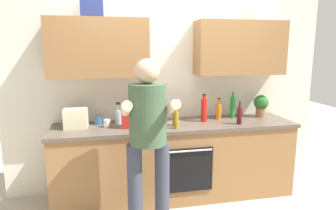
{
  "coord_description": "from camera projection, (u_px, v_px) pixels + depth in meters",
  "views": [
    {
      "loc": [
        -0.78,
        -3.29,
        1.77
      ],
      "look_at": [
        -0.11,
        -0.1,
        1.15
      ],
      "focal_mm": 31.91,
      "sensor_mm": 36.0,
      "label": 1
    }
  ],
  "objects": [
    {
      "name": "bottle_water",
      "position": [
        118.0,
        115.0,
        3.48
      ],
      "size": [
        0.08,
        0.08,
        0.25
      ],
      "color": "silver",
      "rests_on": "counter"
    },
    {
      "name": "bottle_hotsauce",
      "position": [
        204.0,
        109.0,
        3.58
      ],
      "size": [
        0.07,
        0.07,
        0.34
      ],
      "color": "red",
      "rests_on": "counter"
    },
    {
      "name": "ground_plane",
      "position": [
        175.0,
        195.0,
        3.66
      ],
      "size": [
        12.0,
        12.0,
        0.0
      ],
      "primitive_type": "plane",
      "color": "#B2A893"
    },
    {
      "name": "cup_tea",
      "position": [
        98.0,
        120.0,
        3.47
      ],
      "size": [
        0.09,
        0.09,
        0.1
      ],
      "primitive_type": "cylinder",
      "color": "#33598C",
      "rests_on": "counter"
    },
    {
      "name": "grocery_bag_crisps",
      "position": [
        130.0,
        117.0,
        3.32
      ],
      "size": [
        0.2,
        0.17,
        0.24
      ],
      "primitive_type": "cube",
      "rotation": [
        0.0,
        0.0,
        -0.11
      ],
      "color": "red",
      "rests_on": "counter"
    },
    {
      "name": "back_wall_unit",
      "position": [
        171.0,
        72.0,
        3.64
      ],
      "size": [
        4.0,
        0.38,
        2.5
      ],
      "color": "silver",
      "rests_on": "ground"
    },
    {
      "name": "grocery_bag_rice",
      "position": [
        76.0,
        118.0,
        3.3
      ],
      "size": [
        0.26,
        0.21,
        0.22
      ],
      "primitive_type": "cube",
      "rotation": [
        0.0,
        0.0,
        -0.03
      ],
      "color": "beige",
      "rests_on": "counter"
    },
    {
      "name": "bottle_oil",
      "position": [
        176.0,
        119.0,
        3.28
      ],
      "size": [
        0.06,
        0.06,
        0.24
      ],
      "color": "olive",
      "rests_on": "counter"
    },
    {
      "name": "counter",
      "position": [
        176.0,
        160.0,
        3.57
      ],
      "size": [
        2.84,
        0.67,
        0.9
      ],
      "color": "olive",
      "rests_on": "ground"
    },
    {
      "name": "potted_herb",
      "position": [
        261.0,
        104.0,
        3.84
      ],
      "size": [
        0.19,
        0.19,
        0.28
      ],
      "color": "#9E6647",
      "rests_on": "counter"
    },
    {
      "name": "bottle_vinegar",
      "position": [
        176.0,
        114.0,
        3.39
      ],
      "size": [
        0.07,
        0.07,
        0.32
      ],
      "color": "brown",
      "rests_on": "counter"
    },
    {
      "name": "bottle_juice",
      "position": [
        219.0,
        110.0,
        3.72
      ],
      "size": [
        0.06,
        0.06,
        0.27
      ],
      "color": "orange",
      "rests_on": "counter"
    },
    {
      "name": "bottle_soda",
      "position": [
        232.0,
        107.0,
        3.79
      ],
      "size": [
        0.06,
        0.06,
        0.32
      ],
      "color": "#198C33",
      "rests_on": "counter"
    },
    {
      "name": "grocery_bag_produce",
      "position": [
        157.0,
        113.0,
        3.52
      ],
      "size": [
        0.24,
        0.19,
        0.24
      ],
      "primitive_type": "cube",
      "rotation": [
        0.0,
        0.0,
        -0.08
      ],
      "color": "silver",
      "rests_on": "counter"
    },
    {
      "name": "person_standing",
      "position": [
        148.0,
        134.0,
        2.72
      ],
      "size": [
        0.49,
        0.45,
        1.68
      ],
      "color": "#383D4C",
      "rests_on": "ground"
    },
    {
      "name": "cup_coffee",
      "position": [
        107.0,
        123.0,
        3.35
      ],
      "size": [
        0.08,
        0.08,
        0.09
      ],
      "primitive_type": "cylinder",
      "color": "white",
      "rests_on": "counter"
    },
    {
      "name": "bottle_wine",
      "position": [
        239.0,
        115.0,
        3.47
      ],
      "size": [
        0.06,
        0.06,
        0.27
      ],
      "color": "#471419",
      "rests_on": "counter"
    }
  ]
}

